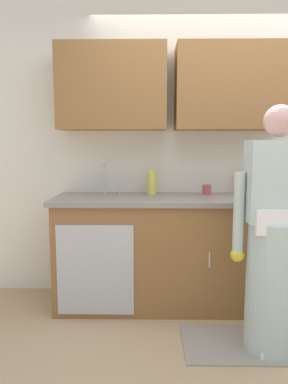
# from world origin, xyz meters

# --- Properties ---
(ground_plane) EXTENTS (9.00, 9.00, 0.00)m
(ground_plane) POSITION_xyz_m (0.00, 0.00, 0.00)
(ground_plane) COLOR tan
(kitchen_wall_with_uppers) EXTENTS (4.80, 0.44, 2.70)m
(kitchen_wall_with_uppers) POSITION_xyz_m (-0.14, 0.99, 1.48)
(kitchen_wall_with_uppers) COLOR silver
(kitchen_wall_with_uppers) RESTS_ON ground
(counter_cabinet) EXTENTS (1.90, 0.62, 0.90)m
(counter_cabinet) POSITION_xyz_m (-0.55, 0.70, 0.45)
(counter_cabinet) COLOR brown
(counter_cabinet) RESTS_ON ground
(countertop) EXTENTS (1.96, 0.66, 0.04)m
(countertop) POSITION_xyz_m (-0.55, 0.70, 0.92)
(countertop) COLOR gray
(countertop) RESTS_ON counter_cabinet
(sink) EXTENTS (0.50, 0.36, 0.35)m
(sink) POSITION_xyz_m (-1.08, 0.71, 0.93)
(sink) COLOR #B7BABF
(sink) RESTS_ON counter_cabinet
(person_at_sink) EXTENTS (0.55, 0.34, 1.62)m
(person_at_sink) POSITION_xyz_m (0.08, 0.00, 0.69)
(person_at_sink) COLOR white
(person_at_sink) RESTS_ON ground
(floor_mat) EXTENTS (0.80, 0.50, 0.01)m
(floor_mat) POSITION_xyz_m (-0.09, 0.05, 0.01)
(floor_mat) COLOR gray
(floor_mat) RESTS_ON ground
(bottle_water_tall) EXTENTS (0.08, 0.08, 0.22)m
(bottle_water_tall) POSITION_xyz_m (-0.71, 0.85, 1.05)
(bottle_water_tall) COLOR #D8D14C
(bottle_water_tall) RESTS_ON countertop
(bottle_soap) EXTENTS (0.08, 0.08, 0.19)m
(bottle_soap) POSITION_xyz_m (0.11, 0.92, 1.03)
(bottle_soap) COLOR #E05933
(bottle_soap) RESTS_ON countertop
(bottle_cleaner_spray) EXTENTS (0.08, 0.08, 0.18)m
(bottle_cleaner_spray) POSITION_xyz_m (0.37, 0.87, 1.03)
(bottle_cleaner_spray) COLOR silver
(bottle_cleaner_spray) RESTS_ON countertop
(cup_by_sink) EXTENTS (0.08, 0.08, 0.09)m
(cup_by_sink) POSITION_xyz_m (-0.22, 0.86, 0.98)
(cup_by_sink) COLOR #B24C47
(cup_by_sink) RESTS_ON countertop
(knife_on_counter) EXTENTS (0.21, 0.16, 0.01)m
(knife_on_counter) POSITION_xyz_m (0.06, 0.58, 0.94)
(knife_on_counter) COLOR silver
(knife_on_counter) RESTS_ON countertop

